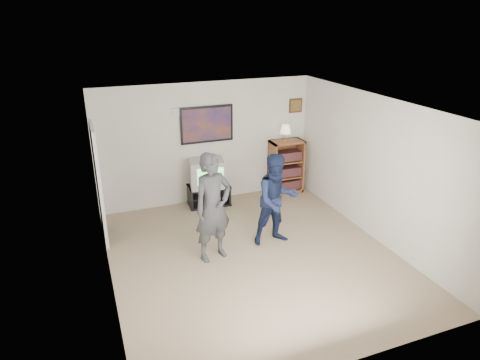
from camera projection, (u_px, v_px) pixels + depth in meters
room_shell at (246, 179)px, 6.89m from camera, size 4.51×5.00×2.51m
media_stand at (209, 195)px, 8.88m from camera, size 0.89×0.53×0.43m
crt_television at (206, 173)px, 8.69m from camera, size 0.75×0.67×0.57m
bookshelf at (286, 167)px, 9.39m from camera, size 0.72×0.41×1.18m
table_lamp at (285, 133)px, 9.05m from camera, size 0.23×0.23×0.37m
person_tall at (213, 207)px, 6.72m from camera, size 0.75×0.59×1.79m
person_short at (277, 200)px, 7.22m from camera, size 0.79×0.62×1.61m
controller_left at (207, 182)px, 6.80m from camera, size 0.08×0.13×0.04m
controller_right at (272, 179)px, 7.36m from camera, size 0.05×0.13×0.04m
poster at (207, 124)px, 8.59m from camera, size 1.10×0.03×0.75m
air_vent at (179, 112)px, 8.30m from camera, size 0.28×0.02×0.14m
small_picture at (296, 106)px, 9.18m from camera, size 0.30×0.03×0.30m
doorway at (98, 185)px, 7.32m from camera, size 0.03×0.85×2.00m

